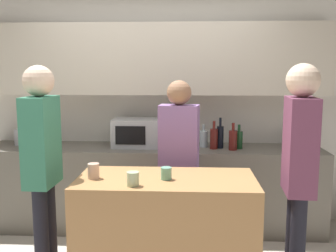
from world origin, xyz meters
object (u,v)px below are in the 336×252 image
object	(u,v)px
cup_0	(133,179)
person_left	(179,156)
toaster	(29,137)
bottle_2	(220,136)
cup_2	(166,173)
person_center	(299,164)
bottle_3	(233,140)
potted_plant	(293,129)
microwave	(138,132)
bottle_4	(239,139)
bottle_1	(214,138)
bottle_0	(204,138)
cup_1	(94,171)
person_right	(42,159)

from	to	relation	value
cup_0	person_left	size ratio (longest dim) A/B	0.06
toaster	bottle_2	xyz separation A→B (m)	(2.09, -0.06, 0.03)
cup_2	person_center	xyz separation A→B (m)	(0.94, -0.03, 0.09)
bottle_3	person_left	size ratio (longest dim) A/B	0.17
toaster	potted_plant	world-z (taller)	potted_plant
microwave	potted_plant	world-z (taller)	potted_plant
potted_plant	bottle_2	world-z (taller)	potted_plant
microwave	bottle_4	distance (m)	1.08
microwave	bottle_1	size ratio (longest dim) A/B	1.76
microwave	cup_2	size ratio (longest dim) A/B	5.81
microwave	bottle_1	bearing A→B (deg)	-7.51
bottle_2	bottle_3	bearing A→B (deg)	-38.69
potted_plant	bottle_3	bearing A→B (deg)	-166.33
bottle_4	cup_2	bearing A→B (deg)	-117.42
microwave	bottle_1	distance (m)	0.82
bottle_1	person_center	distance (m)	1.42
potted_plant	bottle_4	xyz separation A→B (m)	(-0.57, -0.08, -0.10)
cup_0	microwave	bearing A→B (deg)	96.28
bottle_1	bottle_2	size ratio (longest dim) A/B	0.91
bottle_0	bottle_3	bearing A→B (deg)	-26.64
bottle_2	cup_2	xyz separation A→B (m)	(-0.49, -1.35, -0.04)
bottle_0	cup_0	size ratio (longest dim) A/B	2.47
toaster	cup_2	world-z (taller)	toaster
bottle_1	person_left	size ratio (longest dim) A/B	0.18
bottle_1	bottle_4	bearing A→B (deg)	6.80
bottle_2	cup_1	world-z (taller)	bottle_2
bottle_0	potted_plant	bearing A→B (deg)	0.53
microwave	bottle_0	world-z (taller)	microwave
cup_1	bottle_4	bearing A→B (deg)	47.44
potted_plant	cup_2	bearing A→B (deg)	-131.97
toaster	potted_plant	size ratio (longest dim) A/B	0.66
bottle_2	person_center	world-z (taller)	person_center
bottle_3	microwave	bearing A→B (deg)	171.25
bottle_4	person_center	distance (m)	1.38
potted_plant	cup_0	distance (m)	2.16
person_center	potted_plant	bearing A→B (deg)	-8.45
microwave	person_left	size ratio (longest dim) A/B	0.32
microwave	cup_1	bearing A→B (deg)	-95.73
person_left	person_right	bearing A→B (deg)	36.19
bottle_4	person_center	bearing A→B (deg)	-79.58
person_right	cup_1	bearing A→B (deg)	81.55
bottle_4	person_left	world-z (taller)	person_left
cup_0	person_right	distance (m)	0.77
bottle_3	cup_0	size ratio (longest dim) A/B	2.88
cup_2	bottle_2	bearing A→B (deg)	69.87
bottle_3	person_center	xyz separation A→B (m)	(0.32, -1.28, 0.06)
microwave	person_right	size ratio (longest dim) A/B	0.30
person_center	toaster	bearing A→B (deg)	64.82
microwave	person_center	distance (m)	1.95
microwave	toaster	xyz separation A→B (m)	(-1.20, 0.00, -0.06)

